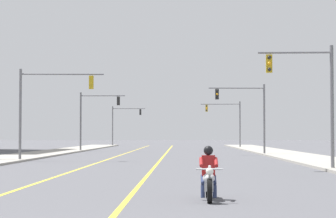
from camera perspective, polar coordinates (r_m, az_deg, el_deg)
lane_stripe_center at (r=54.68m, az=-0.35°, el=-4.13°), size 0.16×100.00×0.01m
lane_stripe_left at (r=54.91m, az=-4.31°, el=-4.12°), size 0.16×100.00×0.01m
sidewalk_kerb_right at (r=50.49m, az=11.62°, el=-4.16°), size 4.40×110.00×0.14m
sidewalk_kerb_left at (r=51.19m, az=-12.89°, el=-4.12°), size 4.40×110.00×0.14m
motorcycle_with_rider at (r=17.53m, az=3.61°, el=-6.13°), size 0.70×2.19×1.46m
traffic_signal_near_right at (r=32.71m, az=12.54°, el=1.73°), size 3.72×0.37×6.20m
traffic_signal_near_left at (r=44.20m, az=-10.81°, el=0.85°), size 5.68×0.55×6.20m
traffic_signal_mid_right at (r=56.86m, az=7.09°, el=0.09°), size 4.97×0.60×6.20m
traffic_signal_mid_left at (r=67.91m, az=-6.60°, el=-0.31°), size 4.75×0.37×6.20m
traffic_signal_far_right at (r=86.29m, az=5.36°, el=-0.71°), size 5.31×0.39×6.20m
traffic_signal_far_left at (r=100.78m, az=-4.07°, el=-0.94°), size 5.18×0.58×6.20m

